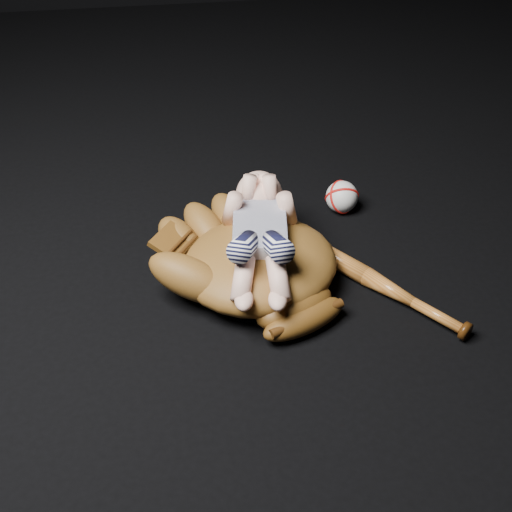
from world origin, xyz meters
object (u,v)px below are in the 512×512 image
newborn_baby (260,234)px  baseball (342,197)px  baseball_bat (376,282)px  baseball_glove (259,257)px

newborn_baby → baseball: bearing=54.1°
baseball_bat → baseball: baseball is taller
baseball_glove → baseball_bat: baseball_glove is taller
baseball_bat → baseball_glove: bearing=167.2°
baseball → newborn_baby: bearing=-134.8°
newborn_baby → baseball_bat: bearing=-4.2°
baseball_glove → baseball_bat: (0.24, -0.05, -0.05)m
newborn_baby → baseball_glove: bearing=-124.8°
baseball_glove → baseball: (0.25, 0.25, -0.03)m
baseball_glove → baseball: baseball_glove is taller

